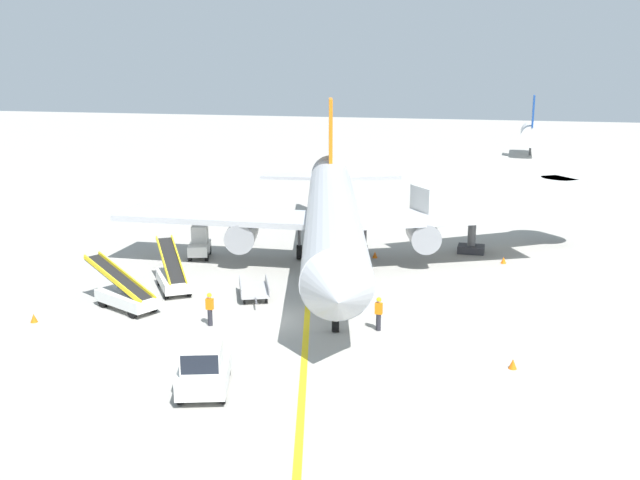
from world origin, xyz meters
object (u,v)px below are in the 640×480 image
object	(u,v)px
airliner	(333,213)
ground_crew_marshaller	(379,313)
safety_cone_wingtip_left	(375,255)
safety_cone_wingtip_right	(34,318)
pushback_tug	(204,368)
baggage_tug_near_wing	(200,244)
safety_cone_nose_left	(504,260)
jet_bridge	(512,199)
baggage_cart_loaded	(254,290)
belt_loader_forward_hold	(173,277)
belt_loader_aft_hold	(126,295)
safety_cone_nose_right	(513,364)
ground_crew_wing_walker	(210,308)

from	to	relation	value
airliner	ground_crew_marshaller	bearing A→B (deg)	-64.75
safety_cone_wingtip_left	safety_cone_wingtip_right	xyz separation A→B (m)	(-14.16, -16.87, 0.00)
pushback_tug	baggage_tug_near_wing	distance (m)	20.87
safety_cone_wingtip_left	safety_cone_nose_left	bearing A→B (deg)	5.95
jet_bridge	safety_cone_nose_left	size ratio (longest dim) A/B	26.78
baggage_cart_loaded	safety_cone_wingtip_right	xyz separation A→B (m)	(-9.33, -6.65, -0.25)
belt_loader_forward_hold	safety_cone_nose_left	xyz separation A→B (m)	(18.25, 10.98, -0.56)
airliner	belt_loader_aft_hold	size ratio (longest dim) A/B	6.86
pushback_tug	baggage_cart_loaded	xyz separation A→B (m)	(-2.26, 11.60, -0.53)
safety_cone_wingtip_right	safety_cone_nose_left	bearing A→B (deg)	38.19
jet_bridge	ground_crew_marshaller	world-z (taller)	jet_bridge
pushback_tug	belt_loader_forward_hold	size ratio (longest dim) A/B	0.84
ground_crew_marshaller	safety_cone_nose_left	size ratio (longest dim) A/B	3.86
belt_loader_forward_hold	safety_cone_nose_right	distance (m)	20.03
belt_loader_forward_hold	belt_loader_aft_hold	size ratio (longest dim) A/B	0.94
pushback_tug	belt_loader_aft_hold	bearing A→B (deg)	135.54
jet_bridge	baggage_cart_loaded	world-z (taller)	jet_bridge
baggage_tug_near_wing	belt_loader_aft_hold	distance (m)	10.90
ground_crew_wing_walker	safety_cone_wingtip_right	bearing A→B (deg)	-167.51
airliner	safety_cone_nose_right	world-z (taller)	airliner
baggage_tug_near_wing	safety_cone_nose_right	world-z (taller)	baggage_tug_near_wing
belt_loader_forward_hold	baggage_cart_loaded	size ratio (longest dim) A/B	1.27
jet_bridge	safety_cone_nose_right	size ratio (longest dim) A/B	26.78
baggage_cart_loaded	safety_cone_nose_right	xyz separation A→B (m)	(14.02, -6.10, -0.25)
airliner	safety_cone_wingtip_left	xyz separation A→B (m)	(2.33, 2.47, -3.20)
baggage_cart_loaded	safety_cone_nose_right	bearing A→B (deg)	-23.50
airliner	safety_cone_wingtip_left	bearing A→B (deg)	46.58
airliner	baggage_cart_loaded	world-z (taller)	airliner
jet_bridge	baggage_cart_loaded	size ratio (longest dim) A/B	3.13
baggage_tug_near_wing	safety_cone_nose_left	bearing A→B (deg)	10.87
baggage_tug_near_wing	safety_cone_nose_right	distance (m)	24.64
belt_loader_forward_hold	safety_cone_wingtip_left	distance (m)	14.12
belt_loader_forward_hold	jet_bridge	bearing A→B (deg)	39.27
airliner	baggage_cart_loaded	size ratio (longest dim) A/B	9.25
baggage_tug_near_wing	ground_crew_wing_walker	xyz separation A→B (m)	(6.09, -11.99, -0.02)
ground_crew_marshaller	safety_cone_nose_right	xyz separation A→B (m)	(6.39, -2.95, -0.69)
pushback_tug	safety_cone_wingtip_left	xyz separation A→B (m)	(2.57, 21.82, -0.77)
pushback_tug	baggage_cart_loaded	world-z (taller)	pushback_tug
ground_crew_wing_walker	safety_cone_nose_left	bearing A→B (deg)	48.88
airliner	belt_loader_aft_hold	bearing A→B (deg)	-126.47
belt_loader_aft_hold	safety_cone_nose_right	bearing A→B (deg)	-7.16
baggage_tug_near_wing	safety_cone_wingtip_right	world-z (taller)	baggage_tug_near_wing
safety_cone_nose_left	belt_loader_forward_hold	bearing A→B (deg)	-148.97
pushback_tug	safety_cone_wingtip_left	size ratio (longest dim) A/B	9.13
belt_loader_aft_hold	baggage_cart_loaded	distance (m)	6.91
airliner	safety_cone_nose_left	world-z (taller)	airliner
belt_loader_forward_hold	belt_loader_aft_hold	xyz separation A→B (m)	(-0.88, -3.71, 0.00)
jet_bridge	ground_crew_wing_walker	xyz separation A→B (m)	(-14.08, -19.98, -2.63)
baggage_tug_near_wing	safety_cone_wingtip_left	world-z (taller)	baggage_tug_near_wing
pushback_tug	airliner	bearing A→B (deg)	89.30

